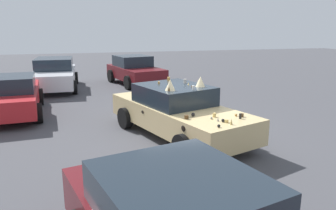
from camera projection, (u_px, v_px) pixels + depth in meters
The scene contains 5 objects.
ground_plane at pixel (178, 136), 9.11m from camera, with size 60.00×60.00×0.00m, color #47474C.
art_car_decorated at pixel (178, 111), 8.99m from camera, with size 5.01×3.16×1.66m.
parked_sedan_near_left at pixel (9, 96), 11.01m from camera, with size 4.26×2.30×1.37m.
parked_sedan_behind_left at pixel (135, 70), 17.09m from camera, with size 4.22×2.71×1.45m.
parked_sedan_near_right at pixel (55, 74), 15.73m from camera, with size 4.49×2.14×1.46m.
Camera 1 is at (-8.28, 2.55, 2.97)m, focal length 35.17 mm.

